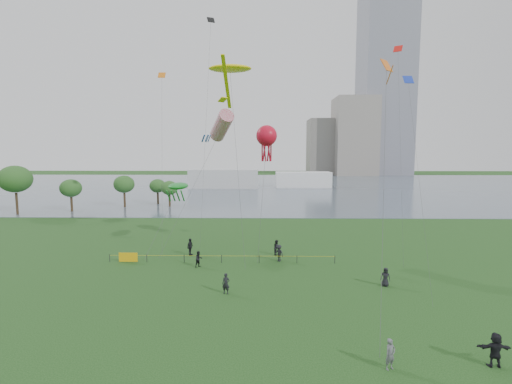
{
  "coord_description": "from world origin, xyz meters",
  "views": [
    {
      "loc": [
        0.63,
        -24.51,
        11.8
      ],
      "look_at": [
        0.0,
        10.0,
        8.0
      ],
      "focal_mm": 26.0,
      "sensor_mm": 36.0,
      "label": 1
    }
  ],
  "objects_px": {
    "kite_octopus": "(267,136)",
    "kite_flyer": "(390,354)",
    "kite_stingray": "(230,69)",
    "fence": "(164,257)"
  },
  "relations": [
    {
      "from": "kite_flyer",
      "to": "kite_stingray",
      "type": "height_order",
      "value": "kite_stingray"
    },
    {
      "from": "kite_flyer",
      "to": "kite_octopus",
      "type": "distance_m",
      "value": 27.23
    },
    {
      "from": "fence",
      "to": "kite_flyer",
      "type": "distance_m",
      "value": 25.89
    },
    {
      "from": "fence",
      "to": "kite_stingray",
      "type": "height_order",
      "value": "kite_stingray"
    },
    {
      "from": "kite_octopus",
      "to": "kite_flyer",
      "type": "bearing_deg",
      "value": -82.25
    },
    {
      "from": "kite_stingray",
      "to": "kite_flyer",
      "type": "bearing_deg",
      "value": -50.09
    },
    {
      "from": "kite_stingray",
      "to": "kite_octopus",
      "type": "bearing_deg",
      "value": 13.13
    },
    {
      "from": "kite_flyer",
      "to": "fence",
      "type": "bearing_deg",
      "value": 106.66
    },
    {
      "from": "fence",
      "to": "kite_stingray",
      "type": "bearing_deg",
      "value": 32.01
    },
    {
      "from": "kite_stingray",
      "to": "fence",
      "type": "bearing_deg",
      "value": -132.52
    }
  ]
}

